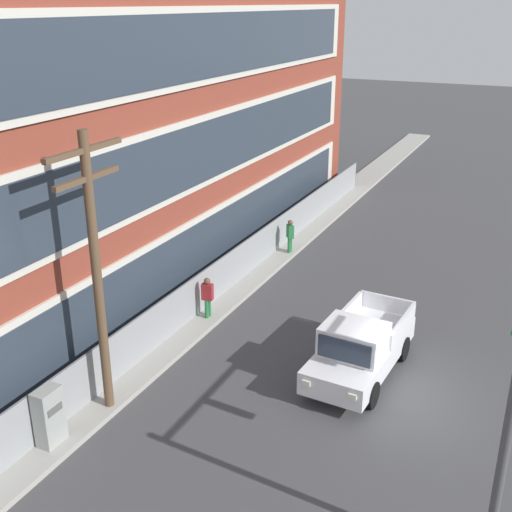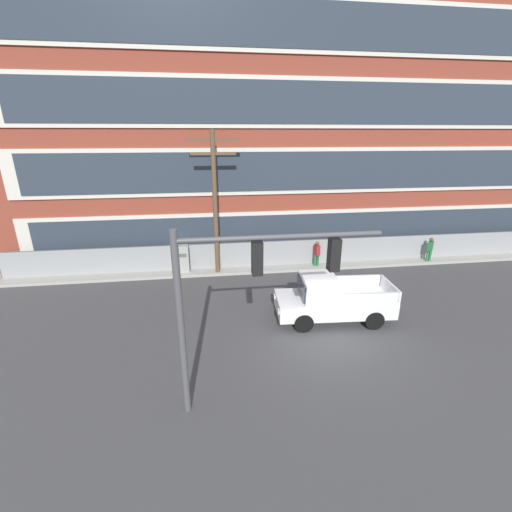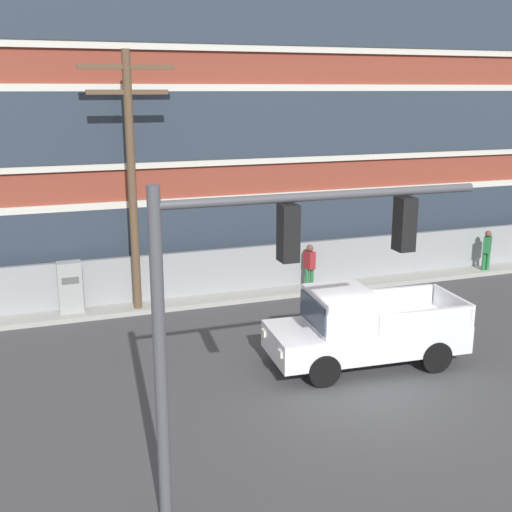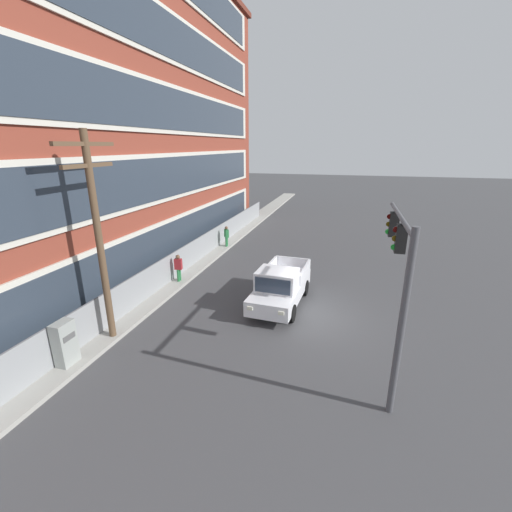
% 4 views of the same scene
% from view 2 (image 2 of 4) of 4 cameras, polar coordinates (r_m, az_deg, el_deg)
% --- Properties ---
extents(ground_plane, '(160.00, 160.00, 0.00)m').
position_cam_2_polar(ground_plane, '(14.17, 10.54, -13.72)').
color(ground_plane, '#424244').
extents(sidewalk_building_side, '(80.00, 1.76, 0.16)m').
position_cam_2_polar(sidewalk_building_side, '(21.02, 3.88, -1.69)').
color(sidewalk_building_side, '#9E9B93').
rests_on(sidewalk_building_side, ground).
extents(brick_mill_building, '(37.26, 8.88, 18.72)m').
position_cam_2_polar(brick_mill_building, '(25.02, 7.09, 23.32)').
color(brick_mill_building, brown).
rests_on(brick_mill_building, ground).
extents(chain_link_fence, '(37.17, 0.06, 1.70)m').
position_cam_2_polar(chain_link_fence, '(21.55, 11.50, 0.71)').
color(chain_link_fence, gray).
rests_on(chain_link_fence, ground).
extents(traffic_signal_mast, '(5.50, 0.43, 5.53)m').
position_cam_2_polar(traffic_signal_mast, '(9.10, -2.57, -4.85)').
color(traffic_signal_mast, '#4C4C51').
rests_on(traffic_signal_mast, ground).
extents(pickup_truck_white, '(5.13, 2.29, 2.01)m').
position_cam_2_polar(pickup_truck_white, '(15.28, 12.45, -7.14)').
color(pickup_truck_white, silver).
rests_on(pickup_truck_white, ground).
extents(utility_pole_near_corner, '(2.79, 0.26, 7.96)m').
position_cam_2_polar(utility_pole_near_corner, '(18.87, -6.87, 9.64)').
color(utility_pole_near_corner, brown).
rests_on(utility_pole_near_corner, ground).
extents(electrical_cabinet, '(0.72, 0.47, 1.75)m').
position_cam_2_polar(electrical_cabinet, '(20.16, -12.13, -0.63)').
color(electrical_cabinet, '#939993').
rests_on(electrical_cabinet, ground).
extents(pedestrian_near_cabinet, '(0.46, 0.44, 1.69)m').
position_cam_2_polar(pedestrian_near_cabinet, '(23.93, 27.00, 1.09)').
color(pedestrian_near_cabinet, '#236B38').
rests_on(pedestrian_near_cabinet, ground).
extents(pedestrian_by_fence, '(0.32, 0.43, 1.69)m').
position_cam_2_polar(pedestrian_by_fence, '(20.89, 10.10, 0.51)').
color(pedestrian_by_fence, '#236B38').
rests_on(pedestrian_by_fence, ground).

